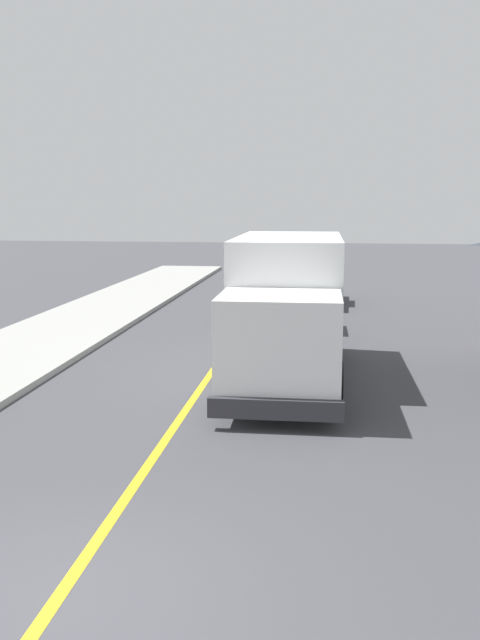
# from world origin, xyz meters

# --- Properties ---
(ground_plane) EXTENTS (120.00, 120.00, 0.00)m
(ground_plane) POSITION_xyz_m (0.00, 0.00, 0.00)
(ground_plane) COLOR #424247
(centre_line_yellow) EXTENTS (0.16, 56.00, 0.01)m
(centre_line_yellow) POSITION_xyz_m (0.00, 10.00, 0.00)
(centre_line_yellow) COLOR gold
(centre_line_yellow) RESTS_ON ground
(box_truck) EXTENTS (2.47, 7.20, 3.20)m
(box_truck) POSITION_xyz_m (1.79, 9.20, 1.77)
(box_truck) COLOR white
(box_truck) RESTS_ON ground
(parked_car_near) EXTENTS (1.87, 4.43, 1.67)m
(parked_car_near) POSITION_xyz_m (1.67, 15.01, 0.79)
(parked_car_near) COLOR silver
(parked_car_near) RESTS_ON ground
(parked_car_mid) EXTENTS (1.95, 4.46, 1.67)m
(parked_car_mid) POSITION_xyz_m (2.10, 20.83, 0.79)
(parked_car_mid) COLOR #4C564C
(parked_car_mid) RESTS_ON ground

